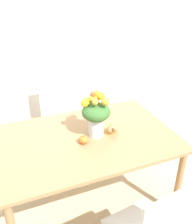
# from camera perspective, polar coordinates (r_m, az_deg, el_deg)

# --- Properties ---
(ground_plane) EXTENTS (12.00, 12.00, 0.00)m
(ground_plane) POSITION_cam_1_polar(r_m,az_deg,el_deg) (2.81, -2.01, -18.57)
(ground_plane) COLOR tan
(wall_back) EXTENTS (8.00, 0.06, 2.70)m
(wall_back) POSITION_cam_1_polar(r_m,az_deg,el_deg) (3.17, -10.44, 15.28)
(wall_back) COLOR white
(wall_back) RESTS_ON ground_plane
(dining_table) EXTENTS (1.56, 1.02, 0.76)m
(dining_table) POSITION_cam_1_polar(r_m,az_deg,el_deg) (2.35, -2.29, -7.29)
(dining_table) COLOR #9E754C
(dining_table) RESTS_ON ground_plane
(flower_vase) EXTENTS (0.25, 0.30, 0.41)m
(flower_vase) POSITION_cam_1_polar(r_m,az_deg,el_deg) (2.23, -0.08, -0.52)
(flower_vase) COLOR silver
(flower_vase) RESTS_ON dining_table
(pumpkin) EXTENTS (0.08, 0.08, 0.08)m
(pumpkin) POSITION_cam_1_polar(r_m,az_deg,el_deg) (2.22, -2.71, -6.02)
(pumpkin) COLOR orange
(pumpkin) RESTS_ON dining_table
(turkey_figurine) EXTENTS (0.11, 0.15, 0.09)m
(turkey_figurine) POSITION_cam_1_polar(r_m,az_deg,el_deg) (2.35, 3.40, -3.53)
(turkey_figurine) COLOR #A87A4C
(turkey_figurine) RESTS_ON dining_table
(dining_chair_near_window) EXTENTS (0.44, 0.44, 0.98)m
(dining_chair_near_window) POSITION_cam_1_polar(r_m,az_deg,el_deg) (3.13, -7.66, -1.48)
(dining_chair_near_window) COLOR silver
(dining_chair_near_window) RESTS_ON ground_plane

